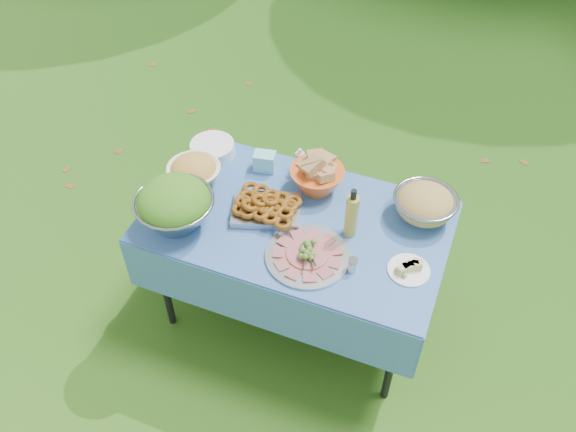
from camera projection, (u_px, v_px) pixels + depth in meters
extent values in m
plane|color=black|center=(295.00, 311.00, 3.51)|extent=(80.00, 80.00, 0.00)
cube|color=#71B0D9|center=(295.00, 269.00, 3.24)|extent=(1.46, 0.86, 0.76)
cylinder|color=white|center=(212.00, 149.00, 3.29)|extent=(0.30, 0.30, 0.07)
cube|color=#8EE8EF|center=(265.00, 161.00, 3.19)|extent=(0.12, 0.10, 0.10)
cylinder|color=#EF9AC1|center=(300.00, 160.00, 3.17)|extent=(0.05, 0.05, 0.14)
cube|color=#A9A8AD|center=(266.00, 207.00, 2.97)|extent=(0.39, 0.33, 0.08)
cylinder|color=silver|center=(308.00, 251.00, 2.77)|extent=(0.51, 0.51, 0.09)
cylinder|color=gold|center=(352.00, 213.00, 2.80)|extent=(0.07, 0.07, 0.28)
cylinder|color=white|center=(409.00, 267.00, 2.73)|extent=(0.24, 0.24, 0.05)
cylinder|color=silver|center=(353.00, 265.00, 2.72)|extent=(0.06, 0.06, 0.07)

